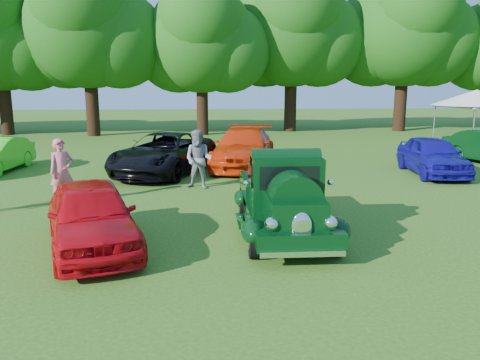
{
  "coord_description": "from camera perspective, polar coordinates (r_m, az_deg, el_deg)",
  "views": [
    {
      "loc": [
        -0.08,
        -9.76,
        3.36
      ],
      "look_at": [
        0.69,
        1.41,
        1.1
      ],
      "focal_mm": 35.0,
      "sensor_mm": 36.0,
      "label": 1
    }
  ],
  "objects": [
    {
      "name": "back_car_orange",
      "position": [
        19.62,
        0.46,
        3.94
      ],
      "size": [
        3.36,
        5.95,
        1.63
      ],
      "primitive_type": "imported",
      "rotation": [
        0.0,
        0.0,
        -0.2
      ],
      "color": "red",
      "rests_on": "ground"
    },
    {
      "name": "hero_pickup",
      "position": [
        10.8,
        5.28,
        -2.4
      ],
      "size": [
        2.18,
        4.68,
        1.83
      ],
      "color": "black",
      "rests_on": "ground"
    },
    {
      "name": "spectator_pink",
      "position": [
        14.31,
        -20.9,
        0.95
      ],
      "size": [
        0.83,
        0.78,
        1.9
      ],
      "primitive_type": "imported",
      "rotation": [
        0.0,
        0.0,
        0.64
      ],
      "color": "#D6586D",
      "rests_on": "ground"
    },
    {
      "name": "back_car_blue",
      "position": [
        19.41,
        22.4,
        2.78
      ],
      "size": [
        2.16,
        4.48,
        1.48
      ],
      "primitive_type": "imported",
      "rotation": [
        0.0,
        0.0,
        -0.1
      ],
      "color": "#100B83",
      "rests_on": "ground"
    },
    {
      "name": "red_convertible",
      "position": [
        10.24,
        -17.66,
        -4.14
      ],
      "size": [
        2.94,
        4.5,
        1.42
      ],
      "primitive_type": "imported",
      "rotation": [
        0.0,
        0.0,
        0.33
      ],
      "color": "#B3070E",
      "rests_on": "ground"
    },
    {
      "name": "back_car_black",
      "position": [
        18.39,
        -9.23,
        3.21
      ],
      "size": [
        4.38,
        6.21,
        1.57
      ],
      "primitive_type": "imported",
      "rotation": [
        0.0,
        0.0,
        -0.35
      ],
      "color": "black",
      "rests_on": "ground"
    },
    {
      "name": "canopy_tent",
      "position": [
        26.37,
        26.84,
        8.9
      ],
      "size": [
        5.19,
        5.19,
        3.18
      ],
      "rotation": [
        0.0,
        0.0,
        0.26
      ],
      "color": "silver",
      "rests_on": "ground"
    },
    {
      "name": "tree_line",
      "position": [
        33.79,
        -2.93,
        17.85
      ],
      "size": [
        63.6,
        11.12,
        12.08
      ],
      "color": "black",
      "rests_on": "ground"
    },
    {
      "name": "spectator_grey",
      "position": [
        15.51,
        -5.06,
        2.52
      ],
      "size": [
        1.14,
        1.02,
        1.95
      ],
      "primitive_type": "imported",
      "rotation": [
        0.0,
        0.0,
        -0.34
      ],
      "color": "gray",
      "rests_on": "ground"
    },
    {
      "name": "ground",
      "position": [
        10.33,
        -3.33,
        -7.6
      ],
      "size": [
        120.0,
        120.0,
        0.0
      ],
      "primitive_type": "plane",
      "color": "#2B5313",
      "rests_on": "ground"
    }
  ]
}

